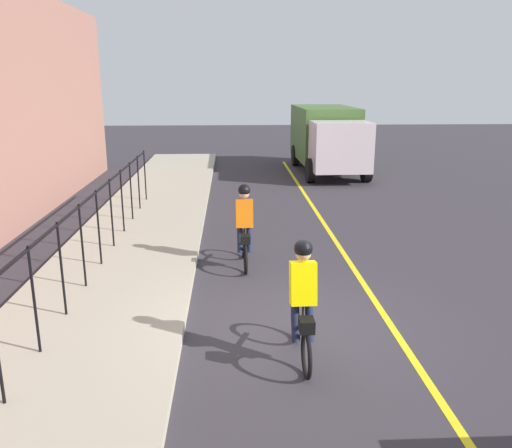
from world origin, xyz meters
TOP-DOWN VIEW (x-y plane):
  - ground_plane at (0.00, 0.00)m, footprint 80.00×80.00m
  - lane_line_centre at (0.00, -1.60)m, footprint 36.00×0.12m
  - sidewalk at (0.00, 3.40)m, footprint 40.00×3.20m
  - iron_fence at (1.00, 3.80)m, footprint 16.26×0.04m
  - cyclist_lead at (2.95, 0.75)m, footprint 1.71×0.37m
  - cyclist_follow at (-1.03, 0.04)m, footprint 1.71×0.37m
  - box_truck_background at (15.04, -3.20)m, footprint 6.75×2.62m

SIDE VIEW (x-z plane):
  - ground_plane at x=0.00m, z-range 0.00..0.00m
  - lane_line_centre at x=0.00m, z-range 0.00..0.01m
  - sidewalk at x=0.00m, z-range 0.00..0.15m
  - cyclist_lead at x=2.95m, z-range 0.00..1.82m
  - cyclist_follow at x=-1.03m, z-range 0.00..1.82m
  - iron_fence at x=1.00m, z-range 0.47..2.07m
  - box_truck_background at x=15.04m, z-range 0.16..2.94m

